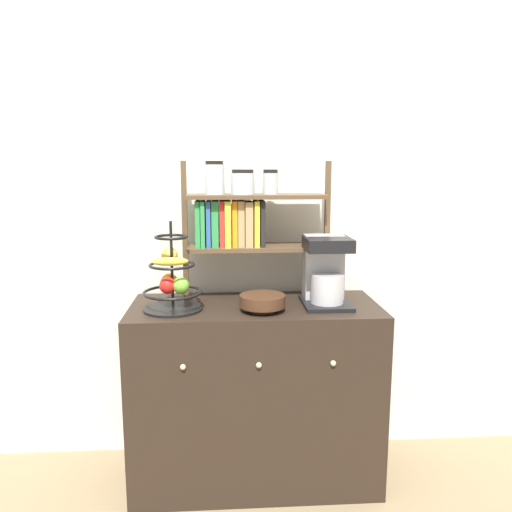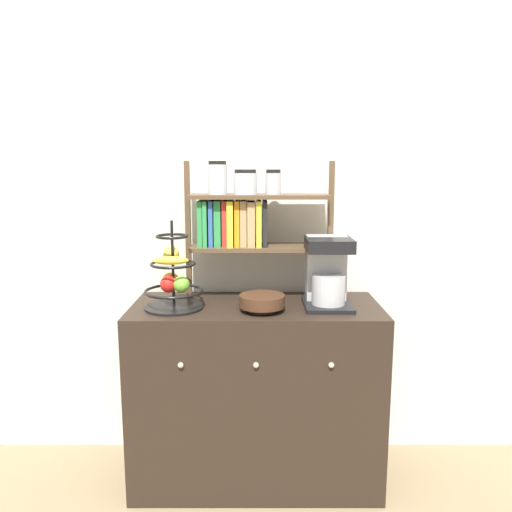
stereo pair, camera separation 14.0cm
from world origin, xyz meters
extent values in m
plane|color=#847051|center=(0.00, 0.00, 0.00)|extent=(12.00, 12.00, 0.00)
cube|color=silver|center=(0.00, 0.52, 1.30)|extent=(7.00, 0.05, 2.60)
cube|color=black|center=(0.00, 0.24, 0.41)|extent=(1.10, 0.48, 0.83)
sphere|color=#B2AD8C|center=(-0.30, -0.01, 0.65)|extent=(0.02, 0.02, 0.02)
sphere|color=#B2AD8C|center=(0.00, -0.01, 0.65)|extent=(0.02, 0.02, 0.02)
sphere|color=#B2AD8C|center=(0.30, -0.01, 0.65)|extent=(0.02, 0.02, 0.02)
cube|color=black|center=(0.31, 0.22, 0.84)|extent=(0.20, 0.26, 0.02)
cube|color=#B7B7BC|center=(0.31, 0.29, 0.99)|extent=(0.17, 0.10, 0.29)
cylinder|color=#B7B7BC|center=(0.31, 0.19, 0.91)|extent=(0.14, 0.14, 0.13)
cube|color=black|center=(0.31, 0.20, 1.10)|extent=(0.19, 0.21, 0.05)
cylinder|color=black|center=(-0.36, 0.19, 0.83)|extent=(0.25, 0.25, 0.01)
cylinder|color=black|center=(-0.36, 0.19, 1.02)|extent=(0.01, 0.01, 0.37)
torus|color=black|center=(-0.36, 0.19, 0.90)|extent=(0.25, 0.25, 0.01)
torus|color=black|center=(-0.36, 0.19, 1.02)|extent=(0.19, 0.19, 0.01)
torus|color=black|center=(-0.36, 0.19, 1.14)|extent=(0.14, 0.14, 0.01)
sphere|color=red|center=(-0.37, 0.16, 0.94)|extent=(0.07, 0.07, 0.07)
sphere|color=#6BAD33|center=(-0.32, 0.16, 0.94)|extent=(0.07, 0.07, 0.07)
sphere|color=orange|center=(-0.37, 0.21, 0.94)|extent=(0.08, 0.08, 0.08)
ellipsoid|color=yellow|center=(-0.36, 0.15, 1.05)|extent=(0.15, 0.04, 0.04)
sphere|color=gold|center=(-0.37, 0.22, 1.06)|extent=(0.07, 0.07, 0.07)
cylinder|color=#422819|center=(0.03, 0.14, 0.84)|extent=(0.11, 0.11, 0.02)
cylinder|color=#422819|center=(0.03, 0.14, 0.87)|extent=(0.19, 0.19, 0.05)
cube|color=brown|center=(-0.31, 0.36, 1.14)|extent=(0.02, 0.02, 0.63)
cube|color=brown|center=(0.34, 0.36, 1.14)|extent=(0.02, 0.02, 0.63)
cube|color=brown|center=(0.02, 0.36, 1.07)|extent=(0.63, 0.20, 0.02)
cube|color=brown|center=(0.02, 0.36, 1.30)|extent=(0.63, 0.20, 0.02)
cube|color=#2D8C47|center=(-0.25, 0.36, 1.18)|extent=(0.02, 0.15, 0.21)
cube|color=#2D8C47|center=(-0.23, 0.36, 1.18)|extent=(0.02, 0.16, 0.21)
cube|color=#2D599E|center=(-0.20, 0.36, 1.18)|extent=(0.02, 0.14, 0.21)
cube|color=#2D8C47|center=(-0.17, 0.36, 1.18)|extent=(0.03, 0.12, 0.21)
cube|color=red|center=(-0.14, 0.36, 1.18)|extent=(0.02, 0.13, 0.21)
cube|color=yellow|center=(-0.12, 0.36, 1.18)|extent=(0.03, 0.16, 0.21)
cube|color=orange|center=(-0.08, 0.36, 1.18)|extent=(0.02, 0.13, 0.21)
cube|color=tan|center=(-0.06, 0.36, 1.18)|extent=(0.03, 0.13, 0.21)
cube|color=tan|center=(-0.02, 0.36, 1.18)|extent=(0.03, 0.15, 0.20)
cube|color=yellow|center=(0.01, 0.36, 1.18)|extent=(0.02, 0.15, 0.21)
cube|color=black|center=(0.04, 0.36, 1.18)|extent=(0.02, 0.14, 0.21)
cylinder|color=silver|center=(-0.17, 0.36, 1.38)|extent=(0.09, 0.09, 0.13)
cylinder|color=black|center=(-0.17, 0.36, 1.45)|extent=(0.08, 0.08, 0.02)
cylinder|color=silver|center=(-0.05, 0.36, 1.36)|extent=(0.11, 0.11, 0.09)
cylinder|color=black|center=(-0.05, 0.36, 1.41)|extent=(0.10, 0.10, 0.02)
cylinder|color=#ADB2B7|center=(0.08, 0.36, 1.36)|extent=(0.07, 0.07, 0.09)
cylinder|color=black|center=(0.08, 0.36, 1.41)|extent=(0.07, 0.07, 0.02)
camera|label=1|loc=(-0.13, -1.90, 1.42)|focal=35.00mm
camera|label=2|loc=(0.00, -1.90, 1.42)|focal=35.00mm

